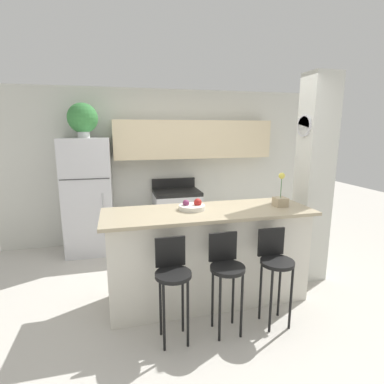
{
  "coord_description": "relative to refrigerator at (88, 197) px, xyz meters",
  "views": [
    {
      "loc": [
        -0.93,
        -2.98,
        1.9
      ],
      "look_at": [
        0.0,
        0.73,
        1.09
      ],
      "focal_mm": 28.0,
      "sensor_mm": 36.0,
      "label": 1
    }
  ],
  "objects": [
    {
      "name": "fruit_bowl",
      "position": [
        1.22,
        -1.68,
        0.19
      ],
      "size": [
        0.29,
        0.29,
        0.12
      ],
      "color": "silver",
      "rests_on": "counter_bar"
    },
    {
      "name": "orchid_vase",
      "position": [
        2.23,
        -1.78,
        0.25
      ],
      "size": [
        0.14,
        0.14,
        0.38
      ],
      "color": "tan",
      "rests_on": "counter_bar"
    },
    {
      "name": "bar_stool_mid",
      "position": [
        1.39,
        -2.32,
        -0.26
      ],
      "size": [
        0.32,
        0.32,
        0.95
      ],
      "color": "black",
      "rests_on": "ground_plane"
    },
    {
      "name": "bar_stool_right",
      "position": [
        1.89,
        -2.32,
        -0.26
      ],
      "size": [
        0.32,
        0.32,
        0.95
      ],
      "color": "black",
      "rests_on": "ground_plane"
    },
    {
      "name": "trash_bin",
      "position": [
        0.58,
        -0.21,
        -0.7
      ],
      "size": [
        0.28,
        0.28,
        0.38
      ],
      "color": "#59595B",
      "rests_on": "ground_plane"
    },
    {
      "name": "bar_stool_left",
      "position": [
        0.88,
        -2.32,
        -0.26
      ],
      "size": [
        0.32,
        0.32,
        0.95
      ],
      "color": "black",
      "rests_on": "ground_plane"
    },
    {
      "name": "stove_range",
      "position": [
        1.38,
        0.02,
        -0.43
      ],
      "size": [
        0.75,
        0.61,
        1.07
      ],
      "color": "silver",
      "rests_on": "ground_plane"
    },
    {
      "name": "counter_bar",
      "position": [
        1.39,
        -1.75,
        -0.36
      ],
      "size": [
        2.26,
        0.76,
        1.04
      ],
      "color": "silver",
      "rests_on": "ground_plane"
    },
    {
      "name": "pillar_right",
      "position": [
        2.81,
        -1.55,
        0.39
      ],
      "size": [
        0.38,
        0.32,
        2.55
      ],
      "color": "silver",
      "rests_on": "ground_plane"
    },
    {
      "name": "refrigerator",
      "position": [
        0.0,
        0.0,
        0.0
      ],
      "size": [
        0.71,
        0.64,
        1.78
      ],
      "color": "silver",
      "rests_on": "ground_plane"
    },
    {
      "name": "ground_plane",
      "position": [
        1.39,
        -1.75,
        -0.89
      ],
      "size": [
        14.0,
        14.0,
        0.0
      ],
      "primitive_type": "plane",
      "color": "beige"
    },
    {
      "name": "wall_back",
      "position": [
        1.51,
        0.3,
        0.56
      ],
      "size": [
        5.6,
        0.38,
        2.55
      ],
      "color": "silver",
      "rests_on": "ground_plane"
    },
    {
      "name": "potted_plant_on_fridge",
      "position": [
        -0.0,
        0.0,
        1.16
      ],
      "size": [
        0.44,
        0.44,
        0.5
      ],
      "color": "silver",
      "rests_on": "refrigerator"
    }
  ]
}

